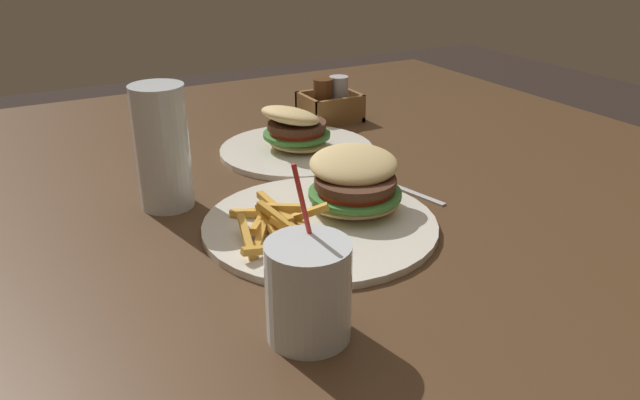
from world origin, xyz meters
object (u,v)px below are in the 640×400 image
at_px(spoon, 385,180).
at_px(meal_plate_far, 296,139).
at_px(beer_glass, 163,152).
at_px(condiment_caddy, 330,105).
at_px(meal_plate_near, 335,205).
at_px(juice_glass, 308,293).

xyz_separation_m(spoon, meal_plate_far, (-0.06, 0.19, 0.02)).
distance_m(beer_glass, condiment_caddy, 0.49).
bearing_deg(meal_plate_far, beer_glass, -157.42).
xyz_separation_m(meal_plate_near, condiment_caddy, (0.23, 0.42, 0.01)).
bearing_deg(beer_glass, meal_plate_near, -41.50).
xyz_separation_m(meal_plate_near, juice_glass, (-0.15, -0.21, 0.02)).
bearing_deg(condiment_caddy, juice_glass, -121.14).
height_order(beer_glass, spoon, beer_glass).
height_order(spoon, meal_plate_far, meal_plate_far).
bearing_deg(beer_glass, meal_plate_far, 22.58).
xyz_separation_m(juice_glass, meal_plate_far, (0.23, 0.49, -0.02)).
height_order(beer_glass, condiment_caddy, beer_glass).
height_order(meal_plate_far, condiment_caddy, meal_plate_far).
bearing_deg(juice_glass, condiment_caddy, 58.86).
xyz_separation_m(meal_plate_near, spoon, (0.14, 0.08, -0.02)).
height_order(meal_plate_near, beer_glass, beer_glass).
distance_m(meal_plate_near, meal_plate_far, 0.29).
relative_size(beer_glass, meal_plate_far, 0.65).
bearing_deg(condiment_caddy, spoon, -105.09).
relative_size(juice_glass, condiment_caddy, 1.55).
bearing_deg(meal_plate_near, meal_plate_far, 74.28).
bearing_deg(spoon, meal_plate_near, 106.71).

